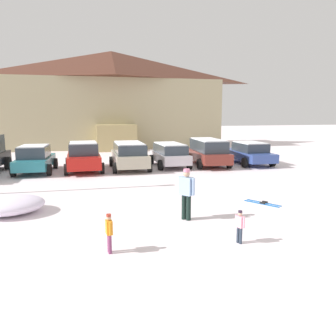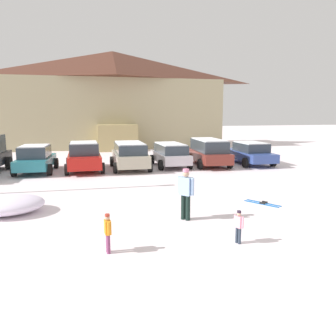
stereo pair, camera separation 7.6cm
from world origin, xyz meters
The scene contains 13 objects.
ground centered at (0.00, 0.00, 0.00)m, with size 160.00×160.00×0.00m, color white.
ski_lodge centered at (-0.83, 30.11, 4.90)m, with size 22.05×10.47×9.67m.
parked_teal_hatchback centered at (-6.87, 15.30, 0.81)m, with size 2.30×4.16×1.60m.
parked_red_sedan centered at (-4.13, 15.16, 0.87)m, with size 2.20×4.38×1.74m.
parked_beige_suv centered at (-1.41, 15.03, 0.90)m, with size 2.31×4.36×1.66m.
parked_silver_wagon centered at (1.26, 15.33, 0.83)m, with size 2.08×4.09×1.51m.
parked_maroon_van centered at (3.84, 15.20, 0.93)m, with size 2.43×4.93×1.74m.
parked_blue_hatchback centered at (6.75, 15.02, 0.77)m, with size 2.26×4.71×1.50m.
skier_child_in_pink_snowsuit centered at (-0.36, 2.58, 0.50)m, with size 0.19×0.32×0.89m.
skier_adult_in_blue_parka centered at (-1.10, 4.81, 0.94)m, with size 0.44×0.51×1.67m.
skier_child_in_orange_jacket centered at (-3.72, 2.86, 0.56)m, with size 0.16×0.37×0.99m.
pair_of_skis centered at (2.33, 5.86, 0.02)m, with size 0.99×1.36×0.08m.
plowed_snow_pile centered at (-6.81, 7.01, 0.31)m, with size 2.45×1.96×0.62m, color white.
Camera 2 is at (-4.25, -4.89, 3.39)m, focal length 35.00 mm.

